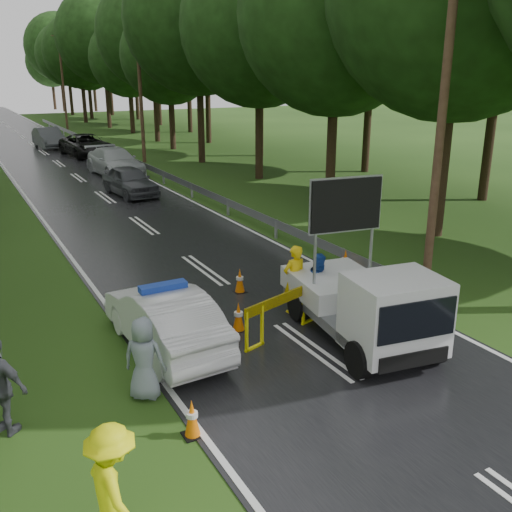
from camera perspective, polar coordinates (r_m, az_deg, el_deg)
ground at (r=12.64m, az=5.89°, el=-9.41°), size 160.00×160.00×0.00m
road at (r=40.15m, az=-19.12°, el=8.72°), size 7.00×140.00×0.02m
guardrail at (r=40.51m, az=-13.90°, el=10.03°), size 0.12×60.06×0.70m
utility_pole_near at (r=16.17m, az=18.24°, el=14.53°), size 1.40×0.24×10.00m
utility_pole_mid at (r=38.99m, az=-11.53°, el=16.57°), size 1.40×0.24×10.00m
utility_pole_far at (r=64.27m, az=-18.78°, el=16.43°), size 1.40×0.24×10.00m
police_sedan at (r=12.54m, az=-9.11°, el=-6.29°), size 1.66×4.21×1.50m
work_truck at (r=12.73m, az=11.00°, el=-4.72°), size 2.54×4.64×3.52m
barrier at (r=12.97m, az=2.79°, el=-4.78°), size 2.40×0.81×1.03m
officer at (r=14.17m, az=3.86°, el=-2.35°), size 0.66×0.45×1.76m
civilian at (r=14.22m, az=6.38°, el=-2.78°), size 0.90×0.79×1.57m
bystander_left at (r=7.82m, az=-14.07°, el=-21.62°), size 0.81×1.22×1.76m
bystander_right at (r=10.77m, az=-11.13°, el=-10.03°), size 0.93×0.88×1.59m
queue_car_first at (r=28.70m, az=-12.50°, el=7.35°), size 2.06×4.29×1.41m
queue_car_second at (r=34.63m, az=-13.94°, el=9.13°), size 2.60×5.51×1.55m
queue_car_third at (r=43.10m, az=-16.61°, el=10.56°), size 3.15×5.82×1.55m
queue_car_fourth at (r=48.69m, az=-20.02°, el=11.04°), size 1.97×4.93×1.59m
cone_near_left at (r=9.85m, az=-6.41°, el=-15.86°), size 0.32×0.32×0.68m
cone_center at (r=13.34m, az=-1.77°, el=-6.12°), size 0.34×0.34×0.72m
cone_far at (r=15.60m, az=-1.63°, el=-2.51°), size 0.33×0.33×0.69m
cone_left_mid at (r=14.08m, az=-7.82°, el=-4.93°), size 0.34×0.34×0.73m
cone_right at (r=17.08m, az=8.91°, el=-0.67°), size 0.38×0.38×0.81m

